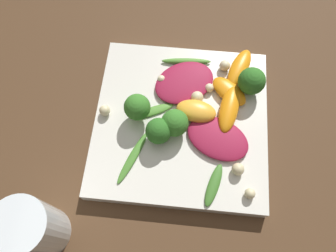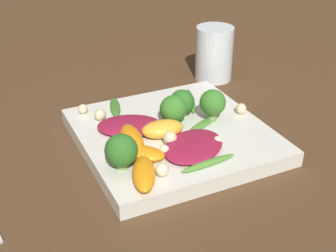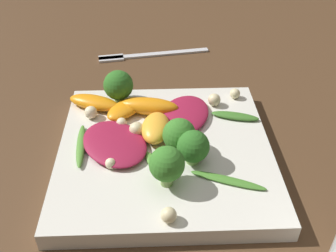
# 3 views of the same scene
# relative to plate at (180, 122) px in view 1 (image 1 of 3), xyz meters

# --- Properties ---
(ground_plane) EXTENTS (2.40, 2.40, 0.00)m
(ground_plane) POSITION_rel_plate_xyz_m (0.00, 0.00, -0.01)
(ground_plane) COLOR #4C331E
(plate) EXTENTS (0.25, 0.25, 0.02)m
(plate) POSITION_rel_plate_xyz_m (0.00, 0.00, 0.00)
(plate) COLOR silver
(plate) RESTS_ON ground_plane
(drinking_glass) EXTENTS (0.07, 0.07, 0.09)m
(drinking_glass) POSITION_rel_plate_xyz_m (-0.17, 0.16, 0.04)
(drinking_glass) COLOR white
(drinking_glass) RESTS_ON ground_plane
(radicchio_leaf_0) EXTENTS (0.11, 0.11, 0.01)m
(radicchio_leaf_0) POSITION_rel_plate_xyz_m (0.06, -0.00, 0.02)
(radicchio_leaf_0) COLOR maroon
(radicchio_leaf_0) RESTS_ON plate
(radicchio_leaf_1) EXTENTS (0.09, 0.10, 0.01)m
(radicchio_leaf_1) POSITION_rel_plate_xyz_m (-0.03, -0.05, 0.02)
(radicchio_leaf_1) COLOR maroon
(radicchio_leaf_1) RESTS_ON plate
(orange_segment_0) EXTENTS (0.08, 0.04, 0.02)m
(orange_segment_0) POSITION_rel_plate_xyz_m (0.02, -0.07, 0.02)
(orange_segment_0) COLOR orange
(orange_segment_0) RESTS_ON plate
(orange_segment_1) EXTENTS (0.04, 0.06, 0.02)m
(orange_segment_1) POSITION_rel_plate_xyz_m (0.01, -0.02, 0.02)
(orange_segment_1) COLOR #FCAD33
(orange_segment_1) RESTS_ON plate
(orange_segment_2) EXTENTS (0.06, 0.07, 0.02)m
(orange_segment_2) POSITION_rel_plate_xyz_m (0.05, -0.07, 0.02)
(orange_segment_2) COLOR orange
(orange_segment_2) RESTS_ON plate
(orange_segment_3) EXTENTS (0.08, 0.05, 0.02)m
(orange_segment_3) POSITION_rel_plate_xyz_m (0.09, -0.08, 0.02)
(orange_segment_3) COLOR orange
(orange_segment_3) RESTS_ON plate
(broccoli_floret_0) EXTENTS (0.04, 0.04, 0.05)m
(broccoli_floret_0) POSITION_rel_plate_xyz_m (-0.00, 0.06, 0.04)
(broccoli_floret_0) COLOR #7A9E51
(broccoli_floret_0) RESTS_ON plate
(broccoli_floret_1) EXTENTS (0.04, 0.04, 0.04)m
(broccoli_floret_1) POSITION_rel_plate_xyz_m (-0.02, 0.01, 0.03)
(broccoli_floret_1) COLOR #7A9E51
(broccoli_floret_1) RESTS_ON plate
(broccoli_floret_2) EXTENTS (0.04, 0.04, 0.04)m
(broccoli_floret_2) POSITION_rel_plate_xyz_m (-0.03, 0.03, 0.03)
(broccoli_floret_2) COLOR #84AD5B
(broccoli_floret_2) RESTS_ON plate
(broccoli_floret_3) EXTENTS (0.04, 0.04, 0.05)m
(broccoli_floret_3) POSITION_rel_plate_xyz_m (0.06, -0.10, 0.04)
(broccoli_floret_3) COLOR #84AD5B
(broccoli_floret_3) RESTS_ON plate
(arugula_sprig_0) EXTENTS (0.06, 0.03, 0.01)m
(arugula_sprig_0) POSITION_rel_plate_xyz_m (-0.09, -0.05, 0.01)
(arugula_sprig_0) COLOR #3D7528
(arugula_sprig_0) RESTS_ON plate
(arugula_sprig_1) EXTENTS (0.08, 0.04, 0.00)m
(arugula_sprig_1) POSITION_rel_plate_xyz_m (-0.06, 0.06, 0.01)
(arugula_sprig_1) COLOR #47842D
(arugula_sprig_1) RESTS_ON plate
(arugula_sprig_2) EXTENTS (0.04, 0.06, 0.00)m
(arugula_sprig_2) POSITION_rel_plate_xyz_m (0.01, 0.04, 0.01)
(arugula_sprig_2) COLOR #518E33
(arugula_sprig_2) RESTS_ON plate
(arugula_sprig_3) EXTENTS (0.02, 0.08, 0.01)m
(arugula_sprig_3) POSITION_rel_plate_xyz_m (0.10, -0.00, 0.01)
(arugula_sprig_3) COLOR #518E33
(arugula_sprig_3) RESTS_ON plate
(macadamia_nut_0) EXTENTS (0.02, 0.02, 0.02)m
(macadamia_nut_0) POSITION_rel_plate_xyz_m (0.00, 0.11, 0.02)
(macadamia_nut_0) COLOR beige
(macadamia_nut_0) RESTS_ON plate
(macadamia_nut_1) EXTENTS (0.01, 0.01, 0.01)m
(macadamia_nut_1) POSITION_rel_plate_xyz_m (0.06, 0.03, 0.02)
(macadamia_nut_1) COLOR beige
(macadamia_nut_1) RESTS_ON plate
(macadamia_nut_2) EXTENTS (0.01, 0.01, 0.01)m
(macadamia_nut_2) POSITION_rel_plate_xyz_m (0.05, -0.04, 0.02)
(macadamia_nut_2) COLOR beige
(macadamia_nut_2) RESTS_ON plate
(macadamia_nut_3) EXTENTS (0.02, 0.02, 0.02)m
(macadamia_nut_3) POSITION_rel_plate_xyz_m (0.03, -0.02, 0.02)
(macadamia_nut_3) COLOR beige
(macadamia_nut_3) RESTS_ON plate
(macadamia_nut_4) EXTENTS (0.02, 0.02, 0.02)m
(macadamia_nut_4) POSITION_rel_plate_xyz_m (-0.07, -0.08, 0.02)
(macadamia_nut_4) COLOR beige
(macadamia_nut_4) RESTS_ON plate
(macadamia_nut_5) EXTENTS (0.02, 0.02, 0.02)m
(macadamia_nut_5) POSITION_rel_plate_xyz_m (0.09, -0.06, 0.02)
(macadamia_nut_5) COLOR beige
(macadamia_nut_5) RESTS_ON plate
(macadamia_nut_6) EXTENTS (0.01, 0.01, 0.01)m
(macadamia_nut_6) POSITION_rel_plate_xyz_m (-0.10, -0.10, 0.02)
(macadamia_nut_6) COLOR beige
(macadamia_nut_6) RESTS_ON plate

